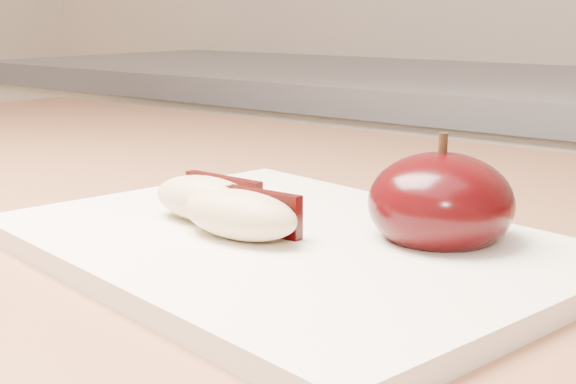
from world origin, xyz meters
The scene contains 4 objects.
cutting_board centered at (0.02, 0.38, 0.91)m, with size 0.32×0.23×0.01m, color white.
apple_half centered at (0.09, 0.43, 0.93)m, with size 0.08×0.08×0.07m.
apple_wedge_a centered at (-0.04, 0.37, 0.93)m, with size 0.08×0.04×0.03m.
apple_wedge_b centered at (0.00, 0.36, 0.93)m, with size 0.08×0.04×0.03m.
Camera 1 is at (0.30, 0.04, 1.04)m, focal length 50.00 mm.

